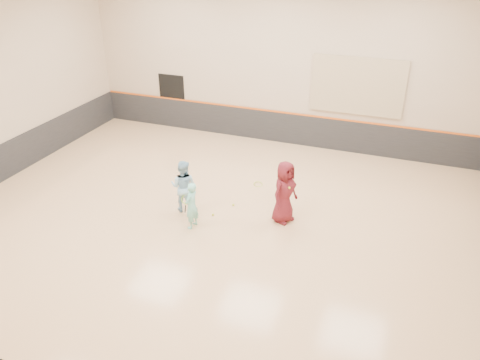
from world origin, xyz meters
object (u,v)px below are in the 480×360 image
at_px(instructor, 183,186).
at_px(young_man, 284,192).
at_px(spare_racket, 258,183).
at_px(girl, 192,206).

distance_m(instructor, young_man, 2.89).
relative_size(young_man, spare_racket, 2.77).
height_order(young_man, spare_racket, young_man).
relative_size(instructor, young_man, 0.87).
bearing_deg(young_man, spare_racket, 59.84).
distance_m(girl, spare_racket, 3.15).
distance_m(young_man, spare_racket, 2.35).
bearing_deg(spare_racket, girl, -107.21).
height_order(girl, young_man, young_man).
relative_size(girl, spare_racket, 2.08).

